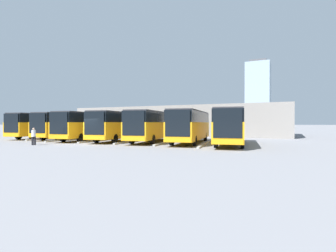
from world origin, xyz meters
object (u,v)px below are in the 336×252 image
Objects in this scene: bus_4 at (89,125)px; bus_3 at (120,125)px; bus_5 at (69,125)px; pedestrian at (34,136)px; bus_2 at (154,125)px; bus_6 at (45,125)px; bus_1 at (190,125)px; bus_0 at (231,125)px.

bus_3 is at bearing 176.42° from bus_4.
bus_5 is 7.00× the size of pedestrian.
bus_3 is at bearing -5.79° from bus_2.
bus_6 is (17.18, -0.14, 0.00)m from bus_2.
bus_4 is 1.00× the size of bus_5.
bus_1 reaches higher than pedestrian.
bus_3 is 1.00× the size of bus_4.
pedestrian is (-8.90, 8.72, -0.98)m from bus_6.
bus_2 and bus_5 have the same top height.
bus_0 is 4.32m from bus_1.
bus_5 is (12.89, -0.28, 0.00)m from bus_2.
bus_3 is at bearing 169.33° from bus_6.
bus_1 is at bearing 172.42° from bus_2.
pedestrian is (3.98, 8.34, -0.98)m from bus_3.
bus_1 is at bearing -15.17° from bus_0.
bus_1 is 4.30m from bus_2.
bus_1 and bus_6 have the same top height.
bus_4 is at bearing -132.82° from pedestrian.
bus_0 and bus_6 have the same top height.
bus_2 is 8.61m from bus_4.
bus_2 is 17.18m from bus_6.
pedestrian is at bearing 83.26° from bus_4.
bus_4 and bus_6 have the same top height.
bus_4 is (17.18, 0.29, 0.00)m from bus_0.
bus_6 is at bearing -10.67° from bus_3.
bus_3 is (12.89, -0.12, 0.00)m from bus_0.
bus_6 is (8.59, -0.79, 0.00)m from bus_4.
bus_1 is 17.18m from bus_5.
bus_3 is at bearing -9.52° from bus_0.
pedestrian is at bearing 55.49° from bus_3.
bus_2 is 11.97m from pedestrian.
bus_5 and bus_6 have the same top height.
bus_4 and bus_5 have the same top height.
bus_5 is at bearing -10.70° from bus_0.
bus_0 is 12.89m from bus_3.
bus_4 is at bearing 158.80° from bus_5.
bus_0 and bus_3 have the same top height.
bus_1 is 12.91m from bus_4.
bus_4 is at bearing -3.58° from bus_3.
bus_1 is 8.60m from bus_3.
bus_3 is 12.89m from bus_6.
bus_3 and bus_4 have the same top height.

